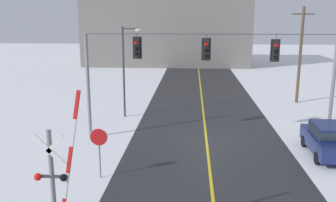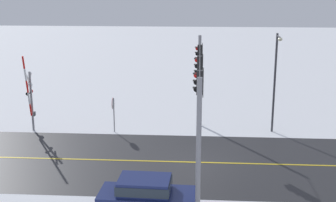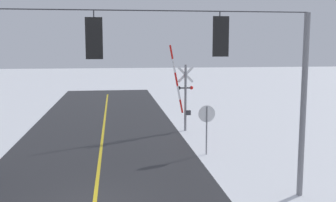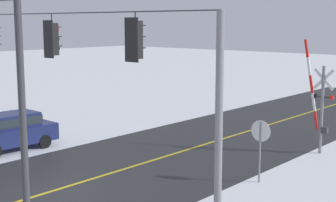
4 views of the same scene
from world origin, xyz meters
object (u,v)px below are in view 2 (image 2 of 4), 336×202
at_px(stop_sign, 113,107).
at_px(parked_car_navy, 147,196).
at_px(railroad_crossing, 30,97).
at_px(streetlamp_near, 276,74).

xyz_separation_m(stop_sign, parked_car_navy, (11.19, 3.45, -0.76)).
bearing_deg(parked_car_navy, railroad_crossing, -141.14).
height_order(stop_sign, streetlamp_near, streetlamp_near).
bearing_deg(streetlamp_near, railroad_crossing, -87.33).
xyz_separation_m(stop_sign, streetlamp_near, (-0.60, 10.44, 2.20)).
bearing_deg(stop_sign, streetlamp_near, 93.29).
bearing_deg(railroad_crossing, streetlamp_near, 92.67).
bearing_deg(railroad_crossing, stop_sign, 91.48).
height_order(stop_sign, railroad_crossing, railroad_crossing).
relative_size(stop_sign, railroad_crossing, 0.46).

